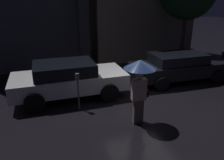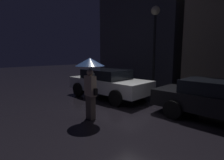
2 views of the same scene
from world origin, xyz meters
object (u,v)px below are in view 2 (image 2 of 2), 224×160
(parked_car_white, at_px, (108,82))
(street_lamp_near, at_px, (155,29))
(parking_meter, at_px, (93,84))
(pedestrian_with_umbrella, at_px, (90,73))

(parked_car_white, xyz_separation_m, street_lamp_near, (0.95, 2.76, 2.81))
(parked_car_white, distance_m, parking_meter, 1.15)
(pedestrian_with_umbrella, bearing_deg, street_lamp_near, -75.35)
(pedestrian_with_umbrella, xyz_separation_m, street_lamp_near, (-0.80, 5.35, 2.01))
(parked_car_white, relative_size, parking_meter, 3.25)
(parked_car_white, height_order, pedestrian_with_umbrella, pedestrian_with_umbrella)
(pedestrian_with_umbrella, xyz_separation_m, parking_meter, (-1.58, 1.45, -0.74))
(parked_car_white, bearing_deg, street_lamp_near, 70.97)
(parking_meter, xyz_separation_m, street_lamp_near, (0.78, 3.90, 2.75))
(parking_meter, bearing_deg, parked_car_white, 98.45)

